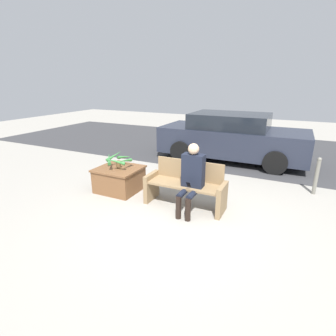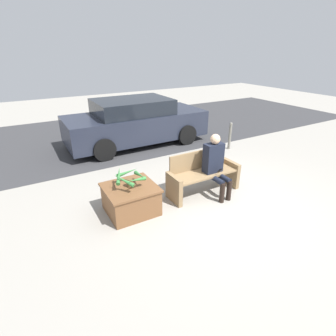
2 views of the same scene
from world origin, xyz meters
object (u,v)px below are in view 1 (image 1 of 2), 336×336
person_seated (192,175)px  potted_plant (118,159)px  bollard_post (317,175)px  bench (186,186)px  parked_car (232,137)px  planter_box (119,178)px

person_seated → potted_plant: (-1.84, 0.22, 0.01)m
bollard_post → bench: bearing=-143.3°
bench → potted_plant: size_ratio=2.70×
bench → parked_car: size_ratio=0.36×
parked_car → bollard_post: size_ratio=5.24×
parked_car → bollard_post: (2.32, -1.92, -0.29)m
planter_box → parked_car: size_ratio=0.21×
planter_box → bollard_post: (4.03, 1.72, 0.15)m
planter_box → bollard_post: bearing=23.2°
bench → bollard_post: bearing=36.7°
bench → person_seated: size_ratio=1.21×
person_seated → parked_car: bearing=91.9°
planter_box → potted_plant: 0.45m
bench → planter_box: (-1.65, 0.05, -0.13)m
person_seated → bollard_post: (2.19, 1.95, -0.29)m
bench → planter_box: size_ratio=1.67×
bench → bollard_post: size_ratio=1.88×
planter_box → parked_car: (1.71, 3.64, 0.44)m
potted_plant → planter_box: bearing=54.8°
person_seated → bollard_post: bearing=41.6°
planter_box → bench: bearing=-1.6°
bench → planter_box: 1.66m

